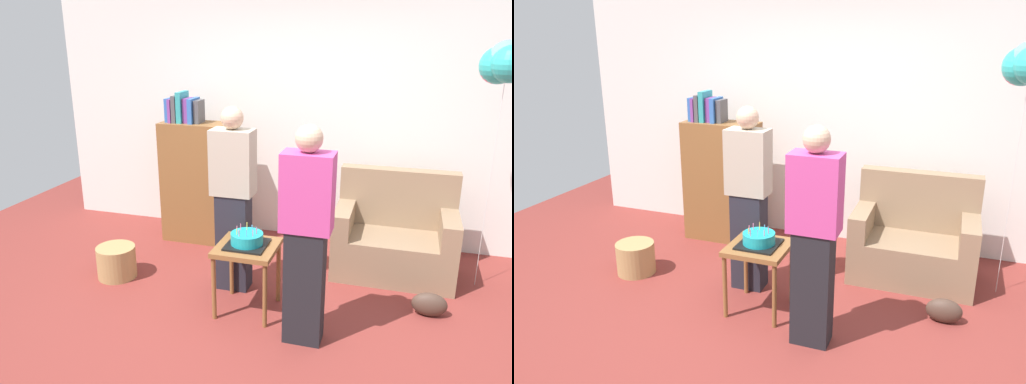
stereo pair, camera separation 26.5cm
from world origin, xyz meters
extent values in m
plane|color=maroon|center=(0.00, 0.00, 0.00)|extent=(8.00, 8.00, 0.00)
cube|color=silver|center=(0.00, 2.05, 1.35)|extent=(6.00, 0.10, 2.70)
cube|color=#8C7054|center=(0.90, 1.30, 0.20)|extent=(1.10, 0.70, 0.40)
cube|color=#8C7054|center=(0.90, 1.57, 0.68)|extent=(1.10, 0.16, 0.56)
cube|color=#8C7054|center=(0.43, 1.30, 0.52)|extent=(0.16, 0.70, 0.24)
cube|color=#8C7054|center=(1.37, 1.30, 0.52)|extent=(0.16, 0.70, 0.24)
cube|color=brown|center=(-1.16, 1.56, 0.65)|extent=(0.80, 0.36, 1.30)
cube|color=#3366B7|center=(-1.48, 1.56, 1.42)|extent=(0.04, 0.18, 0.25)
cube|color=#7F3D93|center=(-1.44, 1.56, 1.42)|extent=(0.03, 0.24, 0.24)
cube|color=#4C4C51|center=(-1.39, 1.56, 1.44)|extent=(0.04, 0.24, 0.28)
cube|color=teal|center=(-1.34, 1.56, 1.46)|extent=(0.05, 0.23, 0.32)
cube|color=#7F3D93|center=(-1.27, 1.56, 1.43)|extent=(0.06, 0.17, 0.25)
cube|color=#3366B7|center=(-1.21, 1.56, 1.43)|extent=(0.05, 0.24, 0.25)
cube|color=#4C4C51|center=(-1.15, 1.56, 1.42)|extent=(0.05, 0.18, 0.24)
cube|color=brown|center=(-0.22, 0.28, 0.56)|extent=(0.48, 0.48, 0.04)
cylinder|color=brown|center=(-0.43, 0.07, 0.27)|extent=(0.04, 0.04, 0.54)
cylinder|color=brown|center=(-0.01, 0.07, 0.27)|extent=(0.04, 0.04, 0.54)
cylinder|color=brown|center=(-0.43, 0.49, 0.27)|extent=(0.04, 0.04, 0.54)
cylinder|color=brown|center=(-0.01, 0.49, 0.27)|extent=(0.04, 0.04, 0.54)
cube|color=black|center=(-0.22, 0.28, 0.59)|extent=(0.32, 0.32, 0.02)
cylinder|color=teal|center=(-0.22, 0.28, 0.64)|extent=(0.26, 0.26, 0.09)
cylinder|color=#EA668C|center=(-0.14, 0.28, 0.71)|extent=(0.01, 0.01, 0.05)
cylinder|color=#66B2E5|center=(-0.16, 0.32, 0.71)|extent=(0.01, 0.01, 0.05)
cylinder|color=#66B2E5|center=(-0.20, 0.35, 0.71)|extent=(0.01, 0.01, 0.05)
cylinder|color=#F2CC4C|center=(-0.24, 0.34, 0.72)|extent=(0.01, 0.01, 0.06)
cylinder|color=#EA668C|center=(-0.29, 0.32, 0.71)|extent=(0.01, 0.01, 0.05)
cylinder|color=#EA668C|center=(-0.30, 0.27, 0.71)|extent=(0.01, 0.01, 0.05)
cylinder|color=#F2CC4C|center=(-0.29, 0.23, 0.71)|extent=(0.01, 0.01, 0.05)
cylinder|color=#EA668C|center=(-0.26, 0.19, 0.71)|extent=(0.01, 0.01, 0.06)
cylinder|color=#66B2E5|center=(-0.20, 0.20, 0.71)|extent=(0.01, 0.01, 0.06)
cylinder|color=#EA668C|center=(-0.16, 0.22, 0.71)|extent=(0.01, 0.01, 0.05)
cube|color=#23232D|center=(-0.46, 0.62, 0.44)|extent=(0.28, 0.20, 0.88)
cube|color=#B2A893|center=(-0.46, 0.62, 1.16)|extent=(0.36, 0.22, 0.56)
sphere|color=#D1A889|center=(-0.46, 0.62, 1.53)|extent=(0.19, 0.19, 0.19)
cube|color=black|center=(0.31, 0.00, 0.44)|extent=(0.28, 0.20, 0.88)
cube|color=#C6428E|center=(0.31, 0.00, 1.16)|extent=(0.36, 0.22, 0.56)
sphere|color=#D1A889|center=(0.31, 0.00, 1.53)|extent=(0.19, 0.19, 0.19)
cylinder|color=#A88451|center=(-1.58, 0.48, 0.15)|extent=(0.36, 0.36, 0.30)
ellipsoid|color=#473328|center=(1.22, 0.61, 0.10)|extent=(0.28, 0.14, 0.20)
cylinder|color=silver|center=(1.64, 1.28, 0.95)|extent=(0.00, 0.00, 1.89)
sphere|color=#2DADA8|center=(1.59, 1.36, 1.95)|extent=(0.31, 0.31, 0.31)
sphere|color=#D65B84|center=(1.58, 1.36, 1.93)|extent=(0.27, 0.27, 0.27)
sphere|color=#668ED6|center=(1.65, 1.33, 1.99)|extent=(0.32, 0.32, 0.32)
sphere|color=#2DADA8|center=(1.66, 1.24, 1.96)|extent=(0.30, 0.30, 0.30)
camera|label=1|loc=(0.91, -3.23, 2.22)|focal=35.25mm
camera|label=2|loc=(1.16, -3.15, 2.22)|focal=35.25mm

